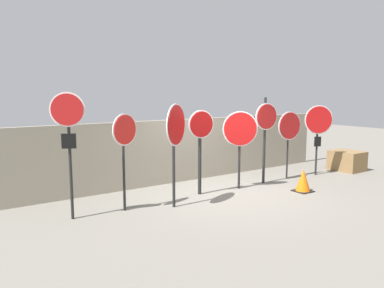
{
  "coord_description": "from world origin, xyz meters",
  "views": [
    {
      "loc": [
        -5.91,
        -7.14,
        2.55
      ],
      "look_at": [
        -1.04,
        0.0,
        1.35
      ],
      "focal_mm": 35.0,
      "sensor_mm": 36.0,
      "label": 1
    }
  ],
  "objects_px": {
    "stop_sign_2": "(176,132)",
    "stop_sign_6": "(289,129)",
    "stop_sign_4": "(240,133)",
    "stop_sign_5": "(266,125)",
    "stop_sign_0": "(68,126)",
    "stop_sign_1": "(125,138)",
    "stop_sign_3": "(201,138)",
    "storage_crate": "(347,161)",
    "traffic_cone_0": "(303,180)",
    "stop_sign_7": "(318,124)"
  },
  "relations": [
    {
      "from": "stop_sign_0",
      "to": "stop_sign_2",
      "type": "xyz_separation_m",
      "value": [
        2.16,
        -0.48,
        -0.2
      ]
    },
    {
      "from": "stop_sign_3",
      "to": "stop_sign_6",
      "type": "distance_m",
      "value": 3.22
    },
    {
      "from": "stop_sign_0",
      "to": "stop_sign_7",
      "type": "relative_size",
      "value": 1.18
    },
    {
      "from": "stop_sign_4",
      "to": "traffic_cone_0",
      "type": "bearing_deg",
      "value": -11.86
    },
    {
      "from": "stop_sign_3",
      "to": "stop_sign_1",
      "type": "bearing_deg",
      "value": -169.87
    },
    {
      "from": "stop_sign_5",
      "to": "stop_sign_7",
      "type": "xyz_separation_m",
      "value": [
        2.08,
        -0.16,
        -0.06
      ]
    },
    {
      "from": "stop_sign_1",
      "to": "stop_sign_4",
      "type": "bearing_deg",
      "value": -20.57
    },
    {
      "from": "stop_sign_0",
      "to": "stop_sign_1",
      "type": "height_order",
      "value": "stop_sign_0"
    },
    {
      "from": "stop_sign_2",
      "to": "stop_sign_1",
      "type": "bearing_deg",
      "value": 125.25
    },
    {
      "from": "stop_sign_6",
      "to": "storage_crate",
      "type": "bearing_deg",
      "value": -1.99
    },
    {
      "from": "stop_sign_0",
      "to": "stop_sign_6",
      "type": "xyz_separation_m",
      "value": [
        6.44,
        0.07,
        -0.41
      ]
    },
    {
      "from": "stop_sign_6",
      "to": "stop_sign_3",
      "type": "bearing_deg",
      "value": -174.27
    },
    {
      "from": "stop_sign_1",
      "to": "stop_sign_2",
      "type": "height_order",
      "value": "stop_sign_2"
    },
    {
      "from": "stop_sign_1",
      "to": "stop_sign_0",
      "type": "bearing_deg",
      "value": 154.59
    },
    {
      "from": "stop_sign_3",
      "to": "stop_sign_7",
      "type": "bearing_deg",
      "value": 2.91
    },
    {
      "from": "stop_sign_2",
      "to": "stop_sign_4",
      "type": "xyz_separation_m",
      "value": [
        2.22,
        0.4,
        -0.2
      ]
    },
    {
      "from": "traffic_cone_0",
      "to": "stop_sign_7",
      "type": "bearing_deg",
      "value": 28.78
    },
    {
      "from": "stop_sign_1",
      "to": "stop_sign_2",
      "type": "distance_m",
      "value": 1.1
    },
    {
      "from": "stop_sign_2",
      "to": "stop_sign_3",
      "type": "relative_size",
      "value": 1.09
    },
    {
      "from": "stop_sign_0",
      "to": "stop_sign_4",
      "type": "distance_m",
      "value": 4.4
    },
    {
      "from": "stop_sign_2",
      "to": "storage_crate",
      "type": "distance_m",
      "value": 6.88
    },
    {
      "from": "stop_sign_1",
      "to": "stop_sign_6",
      "type": "xyz_separation_m",
      "value": [
        5.31,
        0.17,
        -0.1
      ]
    },
    {
      "from": "stop_sign_3",
      "to": "stop_sign_5",
      "type": "bearing_deg",
      "value": 4.34
    },
    {
      "from": "stop_sign_2",
      "to": "stop_sign_3",
      "type": "height_order",
      "value": "stop_sign_2"
    },
    {
      "from": "stop_sign_6",
      "to": "stop_sign_0",
      "type": "bearing_deg",
      "value": -173.77
    },
    {
      "from": "stop_sign_1",
      "to": "storage_crate",
      "type": "distance_m",
      "value": 7.87
    },
    {
      "from": "stop_sign_1",
      "to": "stop_sign_6",
      "type": "bearing_deg",
      "value": -18.98
    },
    {
      "from": "stop_sign_1",
      "to": "stop_sign_7",
      "type": "relative_size",
      "value": 0.98
    },
    {
      "from": "stop_sign_1",
      "to": "stop_sign_6",
      "type": "relative_size",
      "value": 1.06
    },
    {
      "from": "stop_sign_0",
      "to": "storage_crate",
      "type": "distance_m",
      "value": 9.04
    },
    {
      "from": "stop_sign_4",
      "to": "storage_crate",
      "type": "distance_m",
      "value": 4.67
    },
    {
      "from": "stop_sign_1",
      "to": "stop_sign_7",
      "type": "xyz_separation_m",
      "value": [
        6.34,
        -0.06,
        -0.01
      ]
    },
    {
      "from": "stop_sign_0",
      "to": "stop_sign_3",
      "type": "relative_size",
      "value": 1.21
    },
    {
      "from": "stop_sign_4",
      "to": "stop_sign_5",
      "type": "relative_size",
      "value": 0.86
    },
    {
      "from": "stop_sign_7",
      "to": "traffic_cone_0",
      "type": "relative_size",
      "value": 3.67
    },
    {
      "from": "stop_sign_0",
      "to": "traffic_cone_0",
      "type": "distance_m",
      "value": 5.93
    },
    {
      "from": "stop_sign_7",
      "to": "storage_crate",
      "type": "distance_m",
      "value": 1.9
    },
    {
      "from": "stop_sign_1",
      "to": "stop_sign_3",
      "type": "relative_size",
      "value": 1.0
    },
    {
      "from": "stop_sign_3",
      "to": "storage_crate",
      "type": "relative_size",
      "value": 2.18
    },
    {
      "from": "traffic_cone_0",
      "to": "stop_sign_2",
      "type": "bearing_deg",
      "value": 168.3
    },
    {
      "from": "stop_sign_0",
      "to": "traffic_cone_0",
      "type": "xyz_separation_m",
      "value": [
        5.58,
        -1.19,
        -1.61
      ]
    },
    {
      "from": "stop_sign_2",
      "to": "stop_sign_6",
      "type": "relative_size",
      "value": 1.16
    },
    {
      "from": "stop_sign_3",
      "to": "storage_crate",
      "type": "bearing_deg",
      "value": 2.64
    },
    {
      "from": "traffic_cone_0",
      "to": "stop_sign_6",
      "type": "bearing_deg",
      "value": 55.87
    },
    {
      "from": "stop_sign_7",
      "to": "storage_crate",
      "type": "relative_size",
      "value": 2.22
    },
    {
      "from": "traffic_cone_0",
      "to": "stop_sign_0",
      "type": "bearing_deg",
      "value": 167.96
    },
    {
      "from": "stop_sign_5",
      "to": "stop_sign_6",
      "type": "xyz_separation_m",
      "value": [
        1.04,
        0.07,
        -0.15
      ]
    },
    {
      "from": "stop_sign_2",
      "to": "stop_sign_7",
      "type": "bearing_deg",
      "value": -30.35
    },
    {
      "from": "stop_sign_5",
      "to": "stop_sign_7",
      "type": "height_order",
      "value": "stop_sign_5"
    },
    {
      "from": "stop_sign_6",
      "to": "stop_sign_7",
      "type": "height_order",
      "value": "stop_sign_7"
    }
  ]
}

